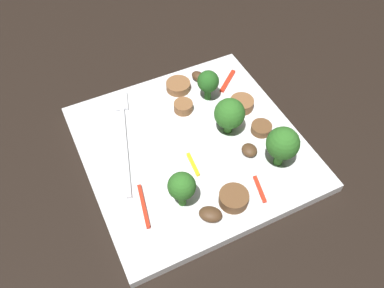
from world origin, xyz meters
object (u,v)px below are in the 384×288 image
pepper_strip_2 (144,206)px  broccoli_floret_0 (182,187)px  mushroom_2 (249,150)px  pepper_strip_1 (193,164)px  mushroom_1 (210,214)px  pepper_strip_3 (260,189)px  plate (192,147)px  mushroom_0 (198,76)px  sausage_slice_3 (178,86)px  sausage_slice_1 (261,128)px  broccoli_floret_2 (283,144)px  sausage_slice_0 (183,107)px  broccoli_floret_3 (231,116)px  broccoli_floret_1 (208,82)px  pepper_strip_0 (228,81)px  sausage_slice_4 (242,104)px  sausage_slice_2 (234,198)px  fork (124,132)px

pepper_strip_2 → broccoli_floret_0: bearing=-108.5°
mushroom_2 → pepper_strip_1: bearing=79.5°
mushroom_1 → pepper_strip_3: size_ratio=0.72×
plate → pepper_strip_1: pepper_strip_1 is taller
mushroom_0 → pepper_strip_1: 0.16m
plate → sausage_slice_3: (0.10, -0.03, 0.01)m
sausage_slice_1 → pepper_strip_1: size_ratio=0.78×
pepper_strip_1 → pepper_strip_2: size_ratio=0.62×
broccoli_floret_2 → mushroom_2: 0.05m
sausage_slice_0 → mushroom_0: bearing=-45.0°
sausage_slice_1 → pepper_strip_2: bearing=102.2°
broccoli_floret_3 → sausage_slice_0: 0.08m
broccoli_floret_1 → mushroom_0: broccoli_floret_1 is taller
broccoli_floret_0 → pepper_strip_0: size_ratio=1.10×
mushroom_0 → pepper_strip_0: (-0.02, -0.04, -0.00)m
mushroom_0 → mushroom_2: mushroom_0 is taller
sausage_slice_1 → pepper_strip_3: bearing=147.1°
mushroom_1 → pepper_strip_1: 0.08m
sausage_slice_3 → mushroom_0: 0.04m
broccoli_floret_0 → pepper_strip_0: 0.22m
mushroom_2 → pepper_strip_0: 0.14m
broccoli_floret_1 → sausage_slice_1: 0.10m
plate → mushroom_0: size_ratio=12.06×
plate → broccoli_floret_3: (-0.00, -0.05, 0.04)m
mushroom_0 → pepper_strip_0: 0.04m
broccoli_floret_0 → mushroom_1: 0.05m
broccoli_floret_1 → pepper_strip_1: size_ratio=1.34×
mushroom_1 → pepper_strip_2: mushroom_1 is taller
sausage_slice_1 → pepper_strip_2: (-0.04, 0.19, -0.00)m
broccoli_floret_3 → pepper_strip_1: (-0.03, 0.07, -0.03)m
broccoli_floret_1 → pepper_strip_2: 0.20m
broccoli_floret_1 → sausage_slice_1: broccoli_floret_1 is taller
broccoli_floret_3 → sausage_slice_4: broccoli_floret_3 is taller
broccoli_floret_3 → sausage_slice_0: size_ratio=2.02×
mushroom_1 → broccoli_floret_3: bearing=-38.9°
mushroom_1 → pepper_strip_1: mushroom_1 is taller
broccoli_floret_3 → mushroom_1: bearing=141.1°
sausage_slice_2 → mushroom_1: size_ratio=1.30×
broccoli_floret_2 → pepper_strip_3: size_ratio=1.59×
broccoli_floret_2 → plate: bearing=48.7°
sausage_slice_3 → broccoli_floret_2: bearing=-162.1°
broccoli_floret_2 → broccoli_floret_3: 0.08m
plate → sausage_slice_0: sausage_slice_0 is taller
plate → sausage_slice_1: bearing=-102.1°
pepper_strip_3 → sausage_slice_4: bearing=-21.0°
sausage_slice_1 → sausage_slice_0: bearing=43.9°
pepper_strip_2 → sausage_slice_0: bearing=-41.8°
fork → broccoli_floret_2: broccoli_floret_2 is taller
broccoli_floret_3 → pepper_strip_0: 0.10m
mushroom_0 → sausage_slice_2: bearing=164.6°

